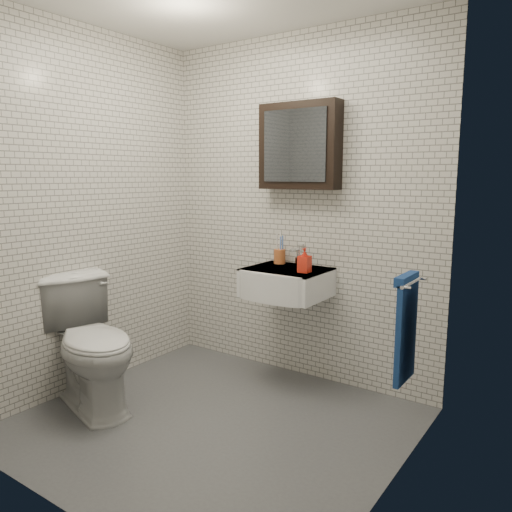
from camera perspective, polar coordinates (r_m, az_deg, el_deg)
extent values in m
cube|color=#4E5055|center=(3.22, -4.99, -18.46)|extent=(2.20, 2.00, 0.01)
cube|color=silver|center=(3.68, 4.79, 5.32)|extent=(2.20, 0.02, 2.50)
cube|color=silver|center=(2.20, -22.39, 2.06)|extent=(2.20, 0.02, 2.50)
cube|color=silver|center=(3.67, -18.64, 4.85)|extent=(0.02, 2.00, 2.50)
cube|color=silver|center=(2.31, 16.00, 2.71)|extent=(0.02, 2.00, 2.50)
cube|color=white|center=(3.53, 3.55, -3.03)|extent=(0.55, 0.45, 0.20)
cylinder|color=silver|center=(3.53, 3.73, -1.57)|extent=(0.31, 0.31, 0.02)
cylinder|color=silver|center=(3.53, 3.73, -1.45)|extent=(0.04, 0.04, 0.01)
cube|color=white|center=(3.51, 3.56, -1.51)|extent=(0.55, 0.45, 0.01)
cylinder|color=silver|center=(3.65, 4.91, -0.57)|extent=(0.06, 0.06, 0.06)
cylinder|color=silver|center=(3.64, 4.93, 0.36)|extent=(0.03, 0.03, 0.08)
cylinder|color=silver|center=(3.58, 4.45, 0.71)|extent=(0.02, 0.12, 0.02)
cube|color=silver|center=(3.66, 5.17, 1.27)|extent=(0.02, 0.09, 0.01)
cube|color=black|center=(3.59, 5.02, 12.40)|extent=(0.60, 0.14, 0.60)
cube|color=#3F444C|center=(3.53, 4.39, 12.47)|extent=(0.49, 0.01, 0.49)
cylinder|color=silver|center=(2.70, 17.34, -2.91)|extent=(0.02, 0.30, 0.02)
cylinder|color=silver|center=(2.82, 18.52, -2.48)|extent=(0.04, 0.02, 0.02)
cylinder|color=silver|center=(2.58, 16.89, -3.47)|extent=(0.04, 0.02, 0.02)
cube|color=#1D5286|center=(2.77, 16.77, -8.34)|extent=(0.03, 0.26, 0.54)
cube|color=#1D5286|center=(2.71, 16.85, -2.54)|extent=(0.05, 0.26, 0.05)
cylinder|color=#BB5F2E|center=(3.70, 2.72, -0.05)|extent=(0.09, 0.09, 0.11)
cylinder|color=white|center=(3.69, 2.43, 1.01)|extent=(0.02, 0.03, 0.20)
cylinder|color=#3D69C5|center=(3.68, 2.82, 0.82)|extent=(0.02, 0.02, 0.18)
cylinder|color=white|center=(3.70, 2.78, 1.13)|extent=(0.02, 0.04, 0.21)
cylinder|color=#3D69C5|center=(3.69, 3.06, 0.92)|extent=(0.03, 0.04, 0.19)
imported|color=orange|center=(3.37, 5.57, -0.48)|extent=(0.08, 0.08, 0.17)
imported|color=silver|center=(3.44, -18.34, -9.43)|extent=(0.94, 0.69, 0.85)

